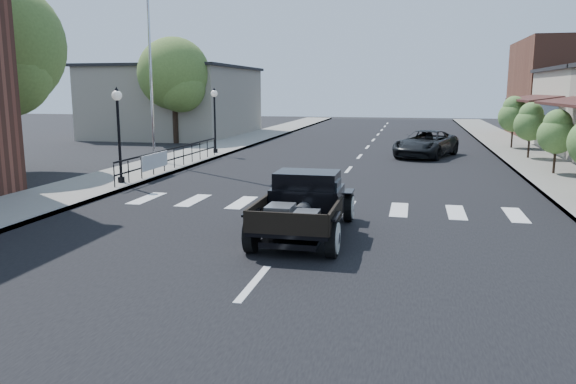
# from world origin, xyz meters

# --- Properties ---
(ground) EXTENTS (120.00, 120.00, 0.00)m
(ground) POSITION_xyz_m (0.00, 0.00, 0.00)
(ground) COLOR black
(ground) RESTS_ON ground
(road) EXTENTS (14.00, 80.00, 0.02)m
(road) POSITION_xyz_m (0.00, 15.00, 0.01)
(road) COLOR black
(road) RESTS_ON ground
(road_markings) EXTENTS (12.00, 60.00, 0.06)m
(road_markings) POSITION_xyz_m (0.00, 10.00, 0.00)
(road_markings) COLOR silver
(road_markings) RESTS_ON ground
(sidewalk_left) EXTENTS (3.00, 80.00, 0.15)m
(sidewalk_left) POSITION_xyz_m (-8.50, 15.00, 0.07)
(sidewalk_left) COLOR gray
(sidewalk_left) RESTS_ON ground
(sidewalk_right) EXTENTS (3.00, 80.00, 0.15)m
(sidewalk_right) POSITION_xyz_m (8.50, 15.00, 0.07)
(sidewalk_right) COLOR gray
(sidewalk_right) RESTS_ON ground
(low_building_left) EXTENTS (10.00, 12.00, 5.00)m
(low_building_left) POSITION_xyz_m (-15.00, 28.00, 2.50)
(low_building_left) COLOR gray
(low_building_left) RESTS_ON ground
(railing) EXTENTS (0.08, 10.00, 1.00)m
(railing) POSITION_xyz_m (-7.30, 10.00, 0.65)
(railing) COLOR black
(railing) RESTS_ON sidewalk_left
(banner) EXTENTS (0.04, 2.20, 0.60)m
(banner) POSITION_xyz_m (-7.22, 8.00, 0.45)
(banner) COLOR silver
(banner) RESTS_ON sidewalk_left
(lamp_post_b) EXTENTS (0.36, 0.36, 3.42)m
(lamp_post_b) POSITION_xyz_m (-7.60, 6.00, 1.86)
(lamp_post_b) COLOR black
(lamp_post_b) RESTS_ON sidewalk_left
(lamp_post_c) EXTENTS (0.36, 0.36, 3.42)m
(lamp_post_c) POSITION_xyz_m (-7.60, 16.00, 1.86)
(lamp_post_c) COLOR black
(lamp_post_c) RESTS_ON sidewalk_left
(flagpole) EXTENTS (0.12, 0.12, 12.48)m
(flagpole) POSITION_xyz_m (-9.20, 12.00, 6.39)
(flagpole) COLOR silver
(flagpole) RESTS_ON sidewalk_left
(big_tree_far) EXTENTS (4.63, 4.63, 6.80)m
(big_tree_far) POSITION_xyz_m (-12.50, 22.00, 3.40)
(big_tree_far) COLOR #4F6D2E
(big_tree_far) RESTS_ON ground
(small_tree_c) EXTENTS (1.48, 1.48, 2.46)m
(small_tree_c) POSITION_xyz_m (8.30, 11.90, 1.38)
(small_tree_c) COLOR #4D7636
(small_tree_c) RESTS_ON sidewalk_right
(small_tree_d) EXTENTS (1.57, 1.57, 2.62)m
(small_tree_d) POSITION_xyz_m (8.30, 17.26, 1.46)
(small_tree_d) COLOR #4D7636
(small_tree_d) RESTS_ON sidewalk_right
(small_tree_e) EXTENTS (1.72, 1.72, 2.86)m
(small_tree_e) POSITION_xyz_m (8.30, 22.31, 1.58)
(small_tree_e) COLOR #4D7636
(small_tree_e) RESTS_ON sidewalk_right
(hotrod_pickup) EXTENTS (2.15, 4.58, 1.59)m
(hotrod_pickup) POSITION_xyz_m (0.28, 0.51, 0.79)
(hotrod_pickup) COLOR black
(hotrod_pickup) RESTS_ON ground
(second_car) EXTENTS (3.77, 5.41, 1.37)m
(second_car) POSITION_xyz_m (3.37, 17.69, 0.69)
(second_car) COLOR black
(second_car) RESTS_ON ground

